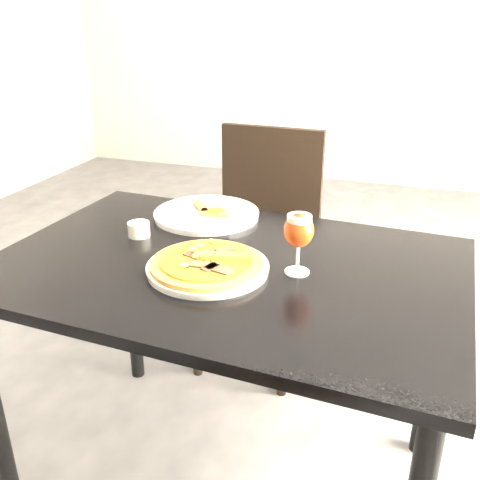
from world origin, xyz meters
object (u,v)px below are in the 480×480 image
(dining_table, at_px, (227,292))
(chair_far, at_px, (260,240))
(pizza, at_px, (207,262))
(beer_glass, at_px, (299,231))

(dining_table, relative_size, chair_far, 1.32)
(dining_table, height_order, chair_far, chair_far)
(dining_table, bearing_deg, chair_far, 102.18)
(dining_table, height_order, pizza, pizza)
(dining_table, height_order, beer_glass, beer_glass)
(pizza, height_order, beer_glass, beer_glass)
(pizza, bearing_deg, chair_far, 96.41)
(chair_far, xyz_separation_m, pizza, (0.09, -0.76, 0.26))
(chair_far, bearing_deg, beer_glass, -64.57)
(dining_table, xyz_separation_m, pizza, (-0.03, -0.07, 0.12))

